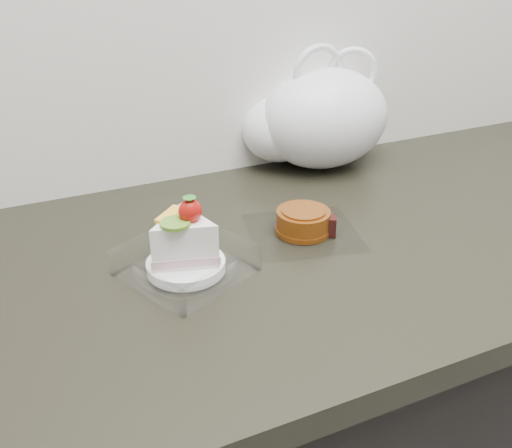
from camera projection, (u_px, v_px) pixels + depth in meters
counter at (318, 432)px, 1.12m from camera, size 2.04×0.64×0.90m
cake_tray at (185, 253)px, 0.79m from camera, size 0.20×0.20×0.12m
mooncake_wrap at (304, 223)px, 0.90m from camera, size 0.20×0.19×0.04m
plastic_bag at (316, 119)px, 1.12m from camera, size 0.32×0.25×0.24m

